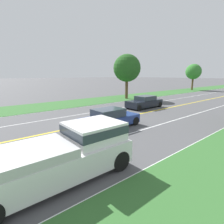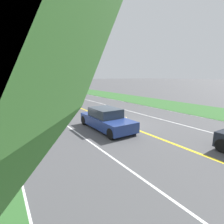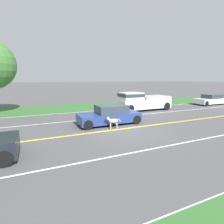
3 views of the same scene
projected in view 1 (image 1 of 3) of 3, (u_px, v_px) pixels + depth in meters
The scene contains 13 objects.
ground_plane at pixel (94, 123), 13.69m from camera, with size 400.00×400.00×0.00m, color #4C4C4F.
centre_divider_line at pixel (94, 123), 13.69m from camera, with size 0.18×160.00×0.01m, color yellow.
lane_edge_line_right at pixel (176, 154), 8.42m from camera, with size 0.14×160.00×0.01m, color white.
lane_edge_line_left at pixel (58, 110), 18.96m from camera, with size 0.14×160.00×0.01m, color white.
lane_dash_same_dir at pixel (125, 135), 11.06m from camera, with size 0.10×160.00×0.01m, color white.
lane_dash_oncoming at pixel (73, 115), 16.32m from camera, with size 0.10×160.00×0.01m, color white.
grass_verge_left at pixel (48, 106), 21.21m from camera, with size 6.00×160.00×0.03m, color #33662D.
ego_car at pixel (110, 119), 12.59m from camera, with size 1.82×4.41×1.37m.
dog at pixel (103, 117), 13.69m from camera, with size 0.29×1.08×0.80m.
pickup_truck at pixel (63, 153), 6.30m from camera, with size 2.12×5.50×1.88m.
oncoming_car at pixel (144, 102), 20.06m from camera, with size 1.87×4.50×1.37m.
roadside_tree_left_near at pixel (127, 68), 26.91m from camera, with size 4.20×4.20×6.85m.
roadside_tree_left_far at pixel (193, 72), 42.61m from camera, with size 3.69×3.69×6.33m.
Camera 1 is at (11.04, -7.36, 3.74)m, focal length 28.00 mm.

